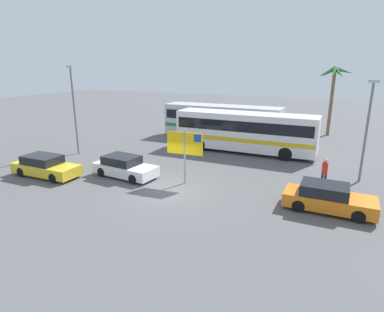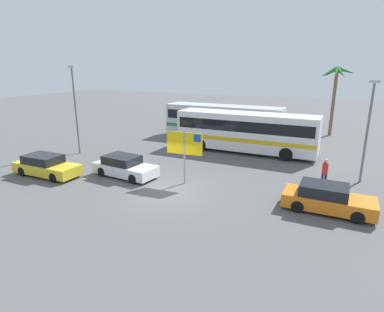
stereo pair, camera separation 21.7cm
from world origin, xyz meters
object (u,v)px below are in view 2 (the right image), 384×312
(bus_front_coach, at_px, (246,130))
(ferry_sign, at_px, (185,146))
(car_orange, at_px, (327,199))
(car_white, at_px, (124,167))
(bus_rear_coach, at_px, (223,120))
(car_yellow, at_px, (46,166))
(pedestrian_by_bus, at_px, (325,171))

(bus_front_coach, bearing_deg, ferry_sign, -97.23)
(ferry_sign, bearing_deg, car_orange, -6.98)
(ferry_sign, relative_size, car_white, 0.75)
(ferry_sign, distance_m, car_white, 4.42)
(bus_rear_coach, height_order, ferry_sign, ferry_sign)
(car_yellow, relative_size, car_white, 1.04)
(ferry_sign, xyz_separation_m, car_white, (-4.05, -0.52, -1.69))
(car_white, bearing_deg, car_yellow, -150.88)
(bus_front_coach, xyz_separation_m, ferry_sign, (-1.09, -8.58, 0.54))
(bus_rear_coach, bearing_deg, pedestrian_by_bus, -44.56)
(bus_front_coach, distance_m, car_yellow, 14.83)
(car_yellow, bearing_deg, pedestrian_by_bus, 17.94)
(pedestrian_by_bus, bearing_deg, bus_rear_coach, -156.94)
(car_orange, bearing_deg, bus_rear_coach, 128.60)
(car_white, bearing_deg, car_orange, 5.87)
(bus_rear_coach, relative_size, car_white, 2.60)
(bus_front_coach, relative_size, car_yellow, 2.50)
(car_white, bearing_deg, ferry_sign, 12.46)
(bus_front_coach, relative_size, car_orange, 2.67)
(bus_rear_coach, distance_m, car_orange, 16.35)
(car_white, relative_size, car_orange, 1.03)
(ferry_sign, xyz_separation_m, car_orange, (7.81, -0.38, -1.69))
(bus_rear_coach, distance_m, ferry_sign, 12.67)
(pedestrian_by_bus, bearing_deg, ferry_sign, -91.19)
(bus_rear_coach, height_order, car_orange, bus_rear_coach)
(bus_front_coach, bearing_deg, car_white, -119.47)
(car_orange, bearing_deg, car_yellow, -172.00)
(car_white, xyz_separation_m, car_orange, (11.86, 0.14, 0.00))
(pedestrian_by_bus, bearing_deg, car_orange, -16.07)
(car_white, bearing_deg, bus_rear_coach, 87.37)
(car_orange, bearing_deg, pedestrian_by_bus, 96.77)
(ferry_sign, xyz_separation_m, pedestrian_by_bus, (7.45, 2.89, -1.32))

